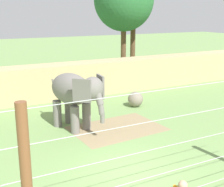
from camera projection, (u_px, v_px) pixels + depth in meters
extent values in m
plane|color=#759956|center=(130.00, 175.00, 10.81)|extent=(120.00, 120.00, 0.00)
cube|color=#937F5B|center=(117.00, 128.00, 15.11)|extent=(4.49, 3.29, 0.01)
cube|color=tan|center=(43.00, 83.00, 19.83)|extent=(36.00, 1.80, 2.20)
cylinder|color=slate|center=(87.00, 116.00, 14.88)|extent=(0.41, 0.41, 1.31)
cylinder|color=slate|center=(75.00, 120.00, 14.37)|extent=(0.41, 0.41, 1.31)
cylinder|color=slate|center=(69.00, 110.00, 15.77)|extent=(0.41, 0.41, 1.31)
cylinder|color=slate|center=(57.00, 113.00, 15.26)|extent=(0.41, 0.41, 1.31)
ellipsoid|color=slate|center=(71.00, 89.00, 14.74)|extent=(2.02, 2.72, 1.49)
ellipsoid|color=slate|center=(93.00, 89.00, 13.66)|extent=(1.27, 1.21, 1.08)
cube|color=slate|center=(100.00, 86.00, 14.12)|extent=(0.18, 0.85, 1.03)
cube|color=slate|center=(82.00, 91.00, 13.33)|extent=(0.65, 0.67, 1.03)
cylinder|color=slate|center=(99.00, 99.00, 13.49)|extent=(0.43, 0.53, 0.58)
cylinder|color=slate|center=(101.00, 109.00, 13.52)|extent=(0.34, 0.39, 0.55)
cylinder|color=slate|center=(102.00, 117.00, 13.57)|extent=(0.24, 0.24, 0.51)
cylinder|color=slate|center=(54.00, 86.00, 15.67)|extent=(0.18, 0.30, 0.75)
sphere|color=gray|center=(135.00, 99.00, 18.49)|extent=(0.91, 0.91, 0.91)
cylinder|color=#B7B7BC|center=(179.00, 169.00, 8.28)|extent=(8.96, 0.02, 0.02)
cylinder|color=#B7B7BC|center=(181.00, 143.00, 8.09)|extent=(8.96, 0.02, 0.02)
cylinder|color=#B7B7BC|center=(183.00, 116.00, 7.90)|extent=(8.96, 0.02, 0.02)
cylinder|color=#B7B7BC|center=(184.00, 87.00, 7.71)|extent=(8.96, 0.02, 0.02)
sphere|color=tan|center=(183.00, 185.00, 7.27)|extent=(0.22, 0.22, 0.22)
cylinder|color=brown|center=(123.00, 52.00, 26.52)|extent=(0.44, 0.44, 4.37)
cylinder|color=brown|center=(133.00, 42.00, 27.29)|extent=(0.44, 0.44, 5.76)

